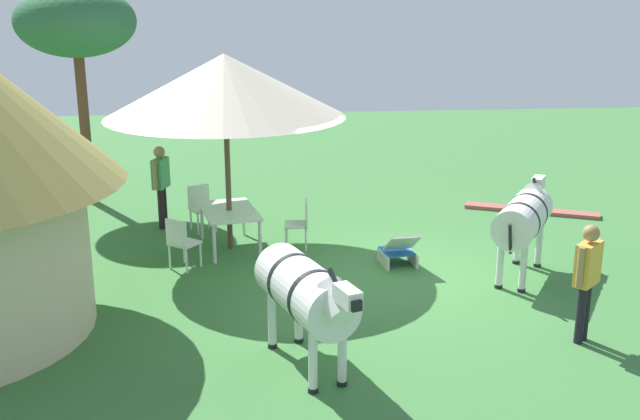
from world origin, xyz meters
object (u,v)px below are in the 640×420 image
at_px(shade_umbrella, 225,86).
at_px(zebra_nearest_camera, 307,292).
at_px(patio_chair_west_end, 301,221).
at_px(acacia_tree_behind_hut, 76,23).
at_px(striped_lounge_chair, 399,251).
at_px(patio_dining_table, 229,214).
at_px(patio_chair_near_hut, 201,205).
at_px(zebra_by_umbrella, 524,218).
at_px(standing_watcher, 587,272).
at_px(guest_beside_umbrella, 161,179).
at_px(patio_chair_east_end, 181,240).

bearing_deg(shade_umbrella, zebra_nearest_camera, -167.71).
xyz_separation_m(patio_chair_west_end, acacia_tree_behind_hut, (3.74, 4.50, 3.41)).
distance_m(patio_chair_west_end, zebra_nearest_camera, 4.66).
distance_m(striped_lounge_chair, acacia_tree_behind_hut, 8.62).
bearing_deg(patio_dining_table, zebra_nearest_camera, -167.71).
bearing_deg(patio_chair_near_hut, zebra_by_umbrella, 124.02).
height_order(standing_watcher, zebra_by_umbrella, standing_watcher).
relative_size(patio_dining_table, standing_watcher, 1.03).
xyz_separation_m(shade_umbrella, zebra_nearest_camera, (-4.73, -1.03, -1.98)).
bearing_deg(patio_chair_west_end, standing_watcher, -136.20).
relative_size(patio_chair_west_end, acacia_tree_behind_hut, 0.19).
height_order(patio_chair_near_hut, standing_watcher, standing_watcher).
height_order(shade_umbrella, guest_beside_umbrella, shade_umbrella).
bearing_deg(shade_umbrella, patio_chair_near_hut, 26.33).
relative_size(guest_beside_umbrella, zebra_by_umbrella, 0.81).
height_order(standing_watcher, striped_lounge_chair, standing_watcher).
distance_m(patio_chair_east_end, zebra_nearest_camera, 4.16).
bearing_deg(zebra_by_umbrella, patio_chair_east_end, -156.65).
bearing_deg(zebra_by_umbrella, guest_beside_umbrella, -176.06).
relative_size(patio_chair_east_end, patio_chair_west_end, 1.00).
bearing_deg(guest_beside_umbrella, patio_chair_west_end, -102.56).
relative_size(patio_chair_west_end, zebra_by_umbrella, 0.44).
distance_m(standing_watcher, acacia_tree_behind_hut, 11.67).
bearing_deg(patio_dining_table, standing_watcher, -132.34).
height_order(patio_chair_east_end, patio_chair_near_hut, same).
height_order(patio_dining_table, patio_chair_west_end, patio_chair_west_end).
bearing_deg(striped_lounge_chair, patio_chair_east_end, 170.62).
bearing_deg(patio_dining_table, patio_chair_west_end, -94.50).
xyz_separation_m(patio_dining_table, patio_chair_near_hut, (1.17, 0.58, -0.14)).
distance_m(patio_chair_near_hut, acacia_tree_behind_hut, 4.96).
bearing_deg(patio_dining_table, zebra_by_umbrella, -111.56).
xyz_separation_m(shade_umbrella, patio_chair_near_hut, (1.17, 0.58, -2.47)).
distance_m(standing_watcher, zebra_by_umbrella, 2.45).
height_order(guest_beside_umbrella, striped_lounge_chair, guest_beside_umbrella).
distance_m(patio_chair_near_hut, standing_watcher, 7.71).
distance_m(patio_dining_table, patio_chair_east_end, 1.31).
height_order(patio_chair_east_end, zebra_nearest_camera, zebra_nearest_camera).
height_order(standing_watcher, acacia_tree_behind_hut, acacia_tree_behind_hut).
height_order(patio_chair_near_hut, zebra_by_umbrella, zebra_by_umbrella).
distance_m(shade_umbrella, striped_lounge_chair, 4.17).
xyz_separation_m(patio_chair_west_end, zebra_by_umbrella, (-1.80, -3.52, 0.49)).
bearing_deg(guest_beside_umbrella, patio_chair_near_hut, -90.66).
height_order(shade_umbrella, patio_chair_near_hut, shade_umbrella).
bearing_deg(guest_beside_umbrella, zebra_by_umbrella, -101.03).
distance_m(patio_chair_near_hut, guest_beside_umbrella, 0.95).
height_order(patio_dining_table, patio_chair_east_end, patio_chair_east_end).
distance_m(patio_chair_near_hut, zebra_nearest_camera, 6.13).
bearing_deg(patio_chair_west_end, patio_chair_near_hut, 60.42).
xyz_separation_m(patio_dining_table, standing_watcher, (-4.35, -4.78, 0.33)).
relative_size(guest_beside_umbrella, standing_watcher, 1.01).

